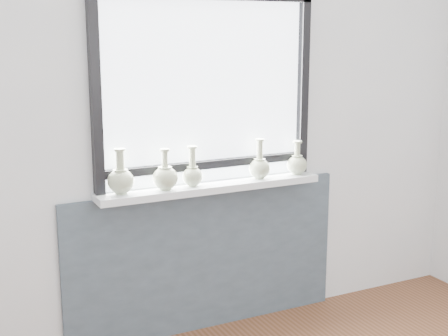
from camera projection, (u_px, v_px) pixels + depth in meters
name	position (u px, v px, depth m)	size (l,w,h in m)	color
back_wall	(204.00, 111.00, 3.50)	(3.60, 0.02, 2.60)	silver
apron_panel	(207.00, 259.00, 3.66)	(1.70, 0.03, 0.86)	#485665
windowsill	(211.00, 187.00, 3.50)	(1.32, 0.18, 0.04)	silver
window	(206.00, 86.00, 3.44)	(1.30, 0.06, 1.05)	black
vase_a	(121.00, 179.00, 3.26)	(0.14, 0.14, 0.24)	#B2BD97
vase_b	(165.00, 177.00, 3.35)	(0.14, 0.14, 0.22)	#B2BD97
vase_c	(193.00, 174.00, 3.43)	(0.11, 0.11, 0.22)	#B2BD97
vase_d	(260.00, 167.00, 3.61)	(0.12, 0.12, 0.23)	#B2BD97
vase_e	(297.00, 163.00, 3.72)	(0.12, 0.12, 0.20)	#B2BD97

